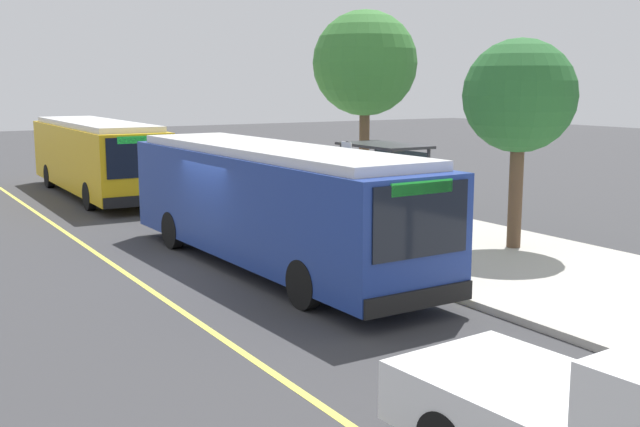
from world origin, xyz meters
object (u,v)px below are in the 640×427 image
object	(u,v)px
transit_bus_main	(271,201)
waiting_bench	(390,209)
pedestrian_commuter	(345,199)
route_sign_post	(347,180)
transit_bus_second	(96,155)

from	to	relation	value
transit_bus_main	waiting_bench	size ratio (longest dim) A/B	6.99
pedestrian_commuter	route_sign_post	bearing A→B (deg)	-32.43
transit_bus_second	route_sign_post	distance (m)	14.31
transit_bus_main	waiting_bench	bearing A→B (deg)	114.50
pedestrian_commuter	transit_bus_main	bearing A→B (deg)	-59.06
pedestrian_commuter	transit_bus_second	bearing A→B (deg)	-162.81
route_sign_post	pedestrian_commuter	world-z (taller)	route_sign_post
transit_bus_main	route_sign_post	bearing A→B (deg)	95.88
transit_bus_second	pedestrian_commuter	distance (m)	12.78
transit_bus_main	route_sign_post	xyz separation A→B (m)	(-0.24, 2.33, 0.34)
waiting_bench	pedestrian_commuter	bearing A→B (deg)	-79.86
route_sign_post	waiting_bench	bearing A→B (deg)	126.06
waiting_bench	transit_bus_second	bearing A→B (deg)	-154.75
transit_bus_main	pedestrian_commuter	world-z (taller)	transit_bus_main
transit_bus_main	transit_bus_second	size ratio (longest dim) A/B	0.98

